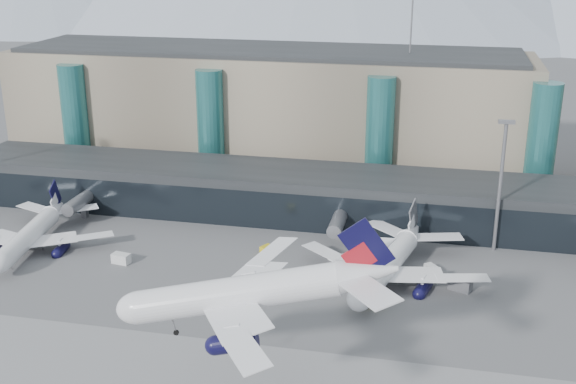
# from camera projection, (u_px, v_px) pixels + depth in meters

# --- Properties ---
(ground) EXTENTS (900.00, 900.00, 0.00)m
(ground) POSITION_uv_depth(u_px,v_px,m) (289.00, 368.00, 100.68)
(ground) COLOR #515154
(ground) RESTS_ON ground
(concourse) EXTENTS (170.00, 27.00, 10.00)m
(concourse) POSITION_uv_depth(u_px,v_px,m) (346.00, 198.00, 152.22)
(concourse) COLOR black
(concourse) RESTS_ON ground
(terminal_main) EXTENTS (130.00, 30.00, 31.00)m
(terminal_main) POSITION_uv_depth(u_px,v_px,m) (268.00, 110.00, 183.45)
(terminal_main) COLOR gray
(terminal_main) RESTS_ON ground
(teal_towers) EXTENTS (116.40, 19.40, 46.00)m
(teal_towers) POSITION_uv_depth(u_px,v_px,m) (293.00, 133.00, 167.20)
(teal_towers) COLOR #25696A
(teal_towers) RESTS_ON ground
(lightmast_mid) EXTENTS (3.00, 1.20, 25.60)m
(lightmast_mid) POSITION_uv_depth(u_px,v_px,m) (501.00, 179.00, 134.12)
(lightmast_mid) COLOR slate
(lightmast_mid) RESTS_ON ground
(hero_jet) EXTENTS (36.14, 36.21, 11.75)m
(hero_jet) POSITION_uv_depth(u_px,v_px,m) (264.00, 283.00, 86.13)
(hero_jet) COLOR silver
(hero_jet) RESTS_ON ground
(jet_parked_left) EXTENTS (32.67, 32.72, 10.62)m
(jet_parked_left) POSITION_uv_depth(u_px,v_px,m) (34.00, 226.00, 139.96)
(jet_parked_left) COLOR silver
(jet_parked_left) RESTS_ON ground
(jet_parked_mid) EXTENTS (35.31, 36.36, 11.69)m
(jet_parked_mid) POSITION_uv_depth(u_px,v_px,m) (392.00, 253.00, 126.78)
(jet_parked_mid) COLOR silver
(jet_parked_mid) RESTS_ON ground
(veh_a) EXTENTS (3.52, 2.34, 1.83)m
(veh_a) POSITION_uv_depth(u_px,v_px,m) (121.00, 258.00, 132.98)
(veh_a) COLOR silver
(veh_a) RESTS_ON ground
(veh_b) EXTENTS (2.43, 2.77, 1.36)m
(veh_b) POSITION_uv_depth(u_px,v_px,m) (266.00, 249.00, 137.52)
(veh_b) COLOR gold
(veh_b) RESTS_ON ground
(veh_c) EXTENTS (4.24, 3.29, 2.09)m
(veh_c) POSITION_uv_depth(u_px,v_px,m) (460.00, 285.00, 122.71)
(veh_c) COLOR #4D4D52
(veh_c) RESTS_ON ground
(veh_g) EXTENTS (2.80, 3.00, 1.53)m
(veh_g) POSITION_uv_depth(u_px,v_px,m) (431.00, 269.00, 129.01)
(veh_g) COLOR silver
(veh_g) RESTS_ON ground
(veh_h) EXTENTS (3.98, 3.51, 1.96)m
(veh_h) POSITION_uv_depth(u_px,v_px,m) (371.00, 298.00, 118.15)
(veh_h) COLOR gold
(veh_h) RESTS_ON ground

